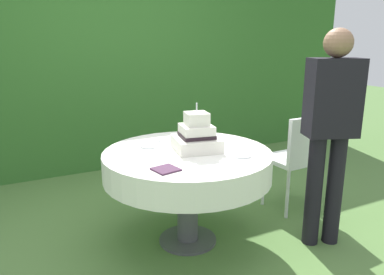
{
  "coord_description": "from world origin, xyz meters",
  "views": [
    {
      "loc": [
        -1.17,
        -2.35,
        1.52
      ],
      "look_at": [
        0.04,
        0.0,
        0.83
      ],
      "focal_mm": 35.01,
      "sensor_mm": 36.0,
      "label": 1
    }
  ],
  "objects": [
    {
      "name": "garden_chair",
      "position": [
        1.1,
        0.04,
        0.54
      ],
      "size": [
        0.42,
        0.42,
        0.89
      ],
      "color": "white",
      "rests_on": "ground_plane"
    },
    {
      "name": "standing_person",
      "position": [
        0.9,
        -0.48,
        0.93
      ],
      "size": [
        0.41,
        0.32,
        1.6
      ],
      "color": "black",
      "rests_on": "ground_plane"
    },
    {
      "name": "serving_plate_near",
      "position": [
        -0.2,
        0.25,
        0.73
      ],
      "size": [
        0.15,
        0.15,
        0.01
      ],
      "primitive_type": "cylinder",
      "color": "white",
      "rests_on": "cake_table"
    },
    {
      "name": "ground_plane",
      "position": [
        0.0,
        0.0,
        0.0
      ],
      "size": [
        20.0,
        20.0,
        0.0
      ],
      "primitive_type": "plane",
      "color": "#547A3D"
    },
    {
      "name": "napkin_stack",
      "position": [
        -0.3,
        -0.3,
        0.73
      ],
      "size": [
        0.17,
        0.17,
        0.01
      ],
      "primitive_type": "cube",
      "rotation": [
        0.0,
        0.0,
        0.19
      ],
      "color": "#4C2D47",
      "rests_on": "cake_table"
    },
    {
      "name": "cake_table",
      "position": [
        0.0,
        0.0,
        0.62
      ],
      "size": [
        1.24,
        1.24,
        0.73
      ],
      "color": "#4C4C51",
      "rests_on": "ground_plane"
    },
    {
      "name": "foliage_hedge",
      "position": [
        0.0,
        2.24,
        1.14
      ],
      "size": [
        6.91,
        0.61,
        2.29
      ],
      "primitive_type": "cube",
      "color": "#336628",
      "rests_on": "ground_plane"
    },
    {
      "name": "serving_plate_far",
      "position": [
        -0.03,
        0.35,
        0.73
      ],
      "size": [
        0.13,
        0.13,
        0.01
      ],
      "primitive_type": "cylinder",
      "color": "white",
      "rests_on": "cake_table"
    },
    {
      "name": "wedding_cake",
      "position": [
        0.08,
        0.01,
        0.83
      ],
      "size": [
        0.37,
        0.37,
        0.35
      ],
      "color": "white",
      "rests_on": "cake_table"
    },
    {
      "name": "serving_plate_left",
      "position": [
        0.29,
        -0.29,
        0.73
      ],
      "size": [
        0.12,
        0.12,
        0.01
      ],
      "primitive_type": "cylinder",
      "color": "white",
      "rests_on": "cake_table"
    }
  ]
}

